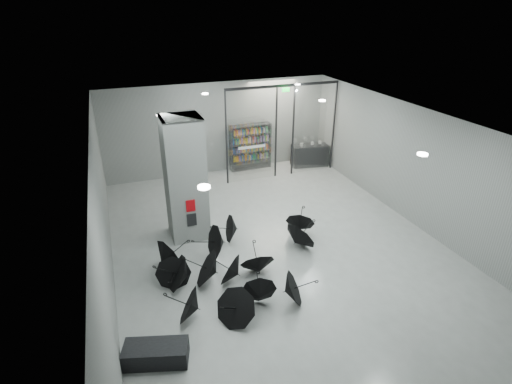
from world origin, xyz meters
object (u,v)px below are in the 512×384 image
object	(u,v)px
bookshelf	(250,147)
bench	(156,354)
column	(185,179)
umbrella_cluster	(232,268)
shop_counter	(310,155)

from	to	relation	value
bookshelf	bench	bearing A→B (deg)	-122.27
column	bookshelf	size ratio (longest dim) A/B	1.91
bench	umbrella_cluster	world-z (taller)	umbrella_cluster
bench	bookshelf	xyz separation A→B (m)	(5.65, 9.73, 0.83)
shop_counter	umbrella_cluster	world-z (taller)	shop_counter
bookshelf	shop_counter	bearing A→B (deg)	-14.92
bench	column	bearing A→B (deg)	87.35
column	umbrella_cluster	xyz separation A→B (m)	(0.63, -2.76, -1.69)
bench	bookshelf	distance (m)	11.28
shop_counter	bookshelf	bearing A→B (deg)	177.25
shop_counter	umbrella_cluster	bearing A→B (deg)	-120.96
column	bench	size ratio (longest dim) A/B	2.92
bookshelf	shop_counter	world-z (taller)	bookshelf
column	bookshelf	distance (m)	6.21
bench	bookshelf	bearing A→B (deg)	76.75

